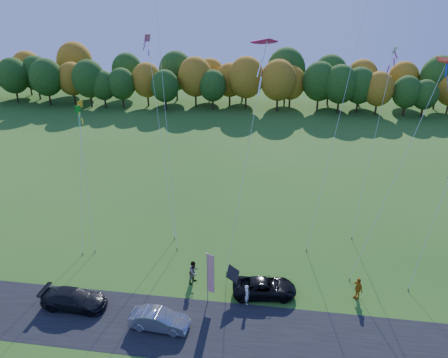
# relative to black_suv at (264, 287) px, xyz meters

# --- Properties ---
(ground) EXTENTS (160.00, 160.00, 0.00)m
(ground) POSITION_rel_black_suv_xyz_m (-3.94, -0.33, -0.68)
(ground) COLOR #235A17
(asphalt_strip) EXTENTS (90.00, 6.00, 0.01)m
(asphalt_strip) POSITION_rel_black_suv_xyz_m (-3.94, -4.33, -0.67)
(asphalt_strip) COLOR black
(asphalt_strip) RESTS_ON ground
(tree_line) EXTENTS (116.00, 12.00, 10.00)m
(tree_line) POSITION_rel_black_suv_xyz_m (-3.94, 54.67, -0.68)
(tree_line) COLOR #1E4711
(tree_line) RESTS_ON ground
(black_suv) EXTENTS (5.12, 2.87, 1.35)m
(black_suv) POSITION_rel_black_suv_xyz_m (0.00, 0.00, 0.00)
(black_suv) COLOR black
(black_suv) RESTS_ON ground
(silver_sedan) EXTENTS (4.22, 1.69, 1.37)m
(silver_sedan) POSITION_rel_black_suv_xyz_m (-6.97, -4.60, 0.01)
(silver_sedan) COLOR #9D9CA0
(silver_sedan) RESTS_ON ground
(dark_truck_a) EXTENTS (4.86, 2.03, 1.40)m
(dark_truck_a) POSITION_rel_black_suv_xyz_m (-13.77, -3.40, 0.03)
(dark_truck_a) COLOR black
(dark_truck_a) RESTS_ON ground
(person_tailgate_a) EXTENTS (0.55, 0.68, 1.61)m
(person_tailgate_a) POSITION_rel_black_suv_xyz_m (-1.23, -1.20, 0.13)
(person_tailgate_a) COLOR silver
(person_tailgate_a) RESTS_ON ground
(person_tailgate_b) EXTENTS (1.09, 1.18, 1.94)m
(person_tailgate_b) POSITION_rel_black_suv_xyz_m (-5.65, 0.74, 0.29)
(person_tailgate_b) COLOR gray
(person_tailgate_b) RESTS_ON ground
(person_east) EXTENTS (0.89, 1.13, 1.80)m
(person_east) POSITION_rel_black_suv_xyz_m (6.98, 0.62, 0.22)
(person_east) COLOR #B96F11
(person_east) RESTS_ON ground
(feather_flag) EXTENTS (0.56, 0.18, 4.34)m
(feather_flag) POSITION_rel_black_suv_xyz_m (-3.93, -1.49, 1.98)
(feather_flag) COLOR #999999
(feather_flag) RESTS_ON ground
(kite_delta_blue) EXTENTS (5.69, 12.06, 27.28)m
(kite_delta_blue) POSITION_rel_black_suv_xyz_m (-10.16, 10.56, 12.46)
(kite_delta_blue) COLOR #4C3F33
(kite_delta_blue) RESTS_ON ground
(kite_parafoil_orange) EXTENTS (7.38, 12.82, 27.92)m
(kite_parafoil_orange) POSITION_rel_black_suv_xyz_m (6.08, 12.65, 13.06)
(kite_parafoil_orange) COLOR #4C3F33
(kite_parafoil_orange) RESTS_ON ground
(kite_delta_red) EXTENTS (3.48, 8.84, 19.07)m
(kite_delta_red) POSITION_rel_black_suv_xyz_m (-2.07, 6.33, 8.69)
(kite_delta_red) COLOR #4C3F33
(kite_delta_red) RESTS_ON ground
(kite_parafoil_rainbow) EXTENTS (7.63, 6.16, 17.25)m
(kite_parafoil_rainbow) POSITION_rel_black_suv_xyz_m (9.71, 5.53, 7.80)
(kite_parafoil_rainbow) COLOR #4C3F33
(kite_parafoil_rainbow) RESTS_ON ground
(kite_diamond_yellow) EXTENTS (2.48, 7.54, 12.40)m
(kite_diamond_yellow) POSITION_rel_black_suv_xyz_m (-17.14, 6.60, 5.33)
(kite_diamond_yellow) COLOR #4C3F33
(kite_diamond_yellow) RESTS_ON ground
(kite_diamond_green) EXTENTS (2.37, 4.52, 12.61)m
(kite_diamond_green) POSITION_rel_black_suv_xyz_m (-16.19, 5.63, 5.46)
(kite_diamond_green) COLOR #4C3F33
(kite_diamond_green) RESTS_ON ground
(kite_diamond_white) EXTENTS (2.92, 5.41, 17.25)m
(kite_diamond_white) POSITION_rel_black_suv_xyz_m (8.85, 11.74, 7.79)
(kite_diamond_white) COLOR #4C3F33
(kite_diamond_white) RESTS_ON ground
(kite_diamond_pink) EXTENTS (4.42, 8.30, 17.97)m
(kite_diamond_pink) POSITION_rel_black_suv_xyz_m (-10.69, 10.63, 8.05)
(kite_diamond_pink) COLOR #4C3F33
(kite_diamond_pink) RESTS_ON ground
(kite_diamond_blue_low) EXTENTS (3.35, 4.85, 8.72)m
(kite_diamond_blue_low) POSITION_rel_black_suv_xyz_m (12.53, 4.27, 3.49)
(kite_diamond_blue_low) COLOR #4C3F33
(kite_diamond_blue_low) RESTS_ON ground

